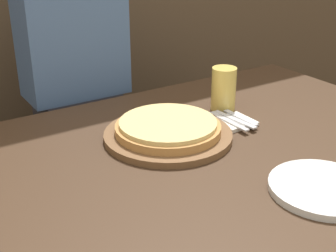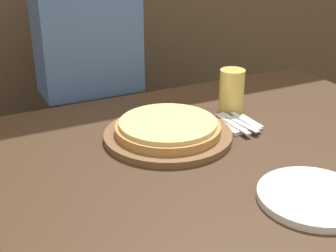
# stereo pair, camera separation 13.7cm
# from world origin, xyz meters

# --- Properties ---
(pizza_on_board) EXTENTS (0.38, 0.38, 0.06)m
(pizza_on_board) POSITION_xyz_m (-0.04, 0.13, 0.77)
(pizza_on_board) COLOR brown
(pizza_on_board) RESTS_ON dining_table
(beer_glass) EXTENTS (0.08, 0.08, 0.15)m
(beer_glass) POSITION_xyz_m (0.25, 0.22, 0.83)
(beer_glass) COLOR #E5C65B
(beer_glass) RESTS_ON dining_table
(dinner_plate) EXTENTS (0.26, 0.26, 0.02)m
(dinner_plate) POSITION_xyz_m (0.12, -0.32, 0.76)
(dinner_plate) COLOR silver
(dinner_plate) RESTS_ON dining_table
(napkin_stack) EXTENTS (0.11, 0.11, 0.01)m
(napkin_stack) POSITION_xyz_m (0.20, 0.10, 0.75)
(napkin_stack) COLOR silver
(napkin_stack) RESTS_ON dining_table
(fork) EXTENTS (0.02, 0.17, 0.00)m
(fork) POSITION_xyz_m (0.18, 0.10, 0.76)
(fork) COLOR silver
(fork) RESTS_ON napkin_stack
(dinner_knife) EXTENTS (0.04, 0.18, 0.00)m
(dinner_knife) POSITION_xyz_m (0.20, 0.10, 0.76)
(dinner_knife) COLOR silver
(dinner_knife) RESTS_ON napkin_stack
(spoon) EXTENTS (0.02, 0.15, 0.00)m
(spoon) POSITION_xyz_m (0.23, 0.10, 0.76)
(spoon) COLOR silver
(spoon) RESTS_ON napkin_stack
(diner_person) EXTENTS (0.37, 0.21, 1.36)m
(diner_person) POSITION_xyz_m (-0.09, 0.69, 0.67)
(diner_person) COLOR #33333D
(diner_person) RESTS_ON ground_plane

